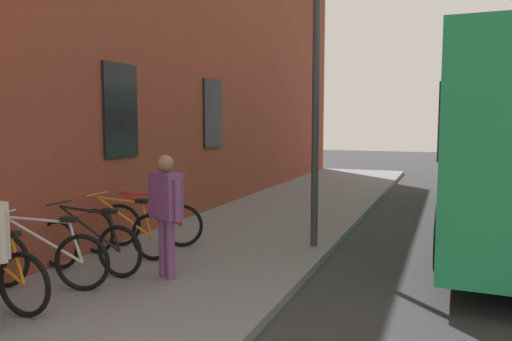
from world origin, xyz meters
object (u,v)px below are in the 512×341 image
Objects in this scene: bicycle_under_window at (89,246)px; street_lamp at (316,59)px; bicycle_leaning_wall at (43,259)px; bicycle_nearest_sign at (123,232)px; pedestrian_near_bus at (166,203)px; bicycle_end_of_row at (151,224)px.

bicycle_under_window is 4.54m from street_lamp.
bicycle_under_window is (0.74, -0.09, 0.00)m from bicycle_leaning_wall.
bicycle_under_window is 1.00× the size of bicycle_nearest_sign.
bicycle_under_window is at bearing -175.46° from bicycle_nearest_sign.
pedestrian_near_bus is at bearing -50.54° from bicycle_leaning_wall.
pedestrian_near_bus is 3.48m from street_lamp.
bicycle_under_window is at bearing 102.26° from pedestrian_near_bus.
bicycle_leaning_wall is at bearing 173.25° from bicycle_under_window.
bicycle_leaning_wall is at bearing 178.67° from bicycle_end_of_row.
bicycle_leaning_wall is 0.74m from bicycle_under_window.
pedestrian_near_bus reaches higher than bicycle_leaning_wall.
bicycle_nearest_sign is at bearing 177.16° from bicycle_end_of_row.
pedestrian_near_bus is (-1.34, -1.13, 0.62)m from bicycle_end_of_row.
bicycle_leaning_wall and bicycle_nearest_sign have the same top height.
street_lamp is (1.05, -2.53, 2.73)m from bicycle_end_of_row.
bicycle_nearest_sign is 0.71m from bicycle_end_of_row.
bicycle_leaning_wall is at bearing 142.47° from street_lamp.
pedestrian_near_bus is 0.31× the size of street_lamp.
bicycle_under_window is 0.87m from bicycle_nearest_sign.
bicycle_nearest_sign is 0.34× the size of street_lamp.
bicycle_end_of_row is at bearing -2.84° from bicycle_nearest_sign.
street_lamp is at bearing -55.52° from bicycle_nearest_sign.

